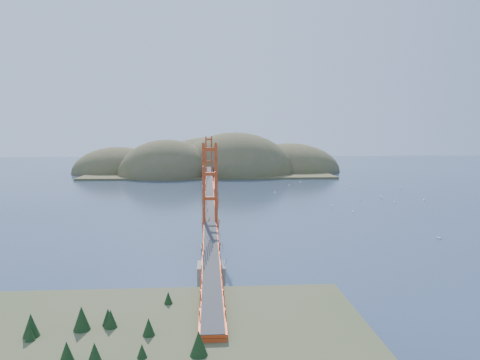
{
  "coord_description": "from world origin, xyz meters",
  "views": [
    {
      "loc": [
        -0.17,
        -79.06,
        12.91
      ],
      "look_at": [
        5.24,
        0.0,
        4.58
      ],
      "focal_mm": 35.0,
      "sensor_mm": 36.0,
      "label": 1
    }
  ],
  "objects": [
    {
      "name": "far_headlands",
      "position": [
        2.21,
        68.52,
        0.0
      ],
      "size": [
        84.0,
        58.0,
        25.0
      ],
      "color": "brown",
      "rests_on": "ground"
    },
    {
      "name": "sailboat_14",
      "position": [
        22.89,
        -6.62,
        0.14
      ],
      "size": [
        0.51,
        0.54,
        0.61
      ],
      "color": "white",
      "rests_on": "ground"
    },
    {
      "name": "sailboat_1",
      "position": [
        28.12,
        5.4,
        0.13
      ],
      "size": [
        0.52,
        0.52,
        0.55
      ],
      "color": "white",
      "rests_on": "ground"
    },
    {
      "name": "sailboat_12",
      "position": [
        23.08,
        37.07,
        0.13
      ],
      "size": [
        0.5,
        0.46,
        0.56
      ],
      "color": "white",
      "rests_on": "ground"
    },
    {
      "name": "sailboat_9",
      "position": [
        40.15,
        5.08,
        0.16
      ],
      "size": [
        0.53,
        0.62,
        0.72
      ],
      "color": "white",
      "rests_on": "ground"
    },
    {
      "name": "bridge",
      "position": [
        0.0,
        0.18,
        7.01
      ],
      "size": [
        2.2,
        94.4,
        12.0
      ],
      "color": "gray",
      "rests_on": "ground"
    },
    {
      "name": "sailboat_5",
      "position": [
        33.69,
        2.83,
        0.15
      ],
      "size": [
        0.47,
        0.59,
        0.69
      ],
      "color": "white",
      "rests_on": "ground"
    },
    {
      "name": "sailboat_8",
      "position": [
        33.62,
        9.52,
        0.15
      ],
      "size": [
        0.65,
        0.65,
        0.69
      ],
      "color": "white",
      "rests_on": "ground"
    },
    {
      "name": "sailboat_16",
      "position": [
        13.82,
        17.6,
        0.14
      ],
      "size": [
        0.59,
        0.59,
        0.61
      ],
      "color": "white",
      "rests_on": "ground"
    },
    {
      "name": "sailboat_3",
      "position": [
        19.16,
        30.96,
        0.14
      ],
      "size": [
        0.49,
        0.4,
        0.57
      ],
      "color": "white",
      "rests_on": "ground"
    },
    {
      "name": "sailboat_0",
      "position": [
        21.07,
        -0.5,
        0.16
      ],
      "size": [
        0.57,
        0.65,
        0.74
      ],
      "color": "white",
      "rests_on": "ground"
    },
    {
      "name": "sailboat_6",
      "position": [
        27.5,
        -25.6,
        0.16
      ],
      "size": [
        0.66,
        0.66,
        0.73
      ],
      "color": "white",
      "rests_on": "ground"
    },
    {
      "name": "sailboat_17",
      "position": [
        42.56,
        21.51,
        0.15
      ],
      "size": [
        0.61,
        0.54,
        0.69
      ],
      "color": "white",
      "rests_on": "ground"
    },
    {
      "name": "ground",
      "position": [
        0.0,
        0.0,
        0.0
      ],
      "size": [
        320.0,
        320.0,
        0.0
      ],
      "primitive_type": "plane",
      "color": "navy",
      "rests_on": "ground"
    },
    {
      "name": "promontory",
      "position": [
        0.0,
        -48.5,
        0.12
      ],
      "size": [
        9.0,
        6.0,
        0.24
      ],
      "primitive_type": "cube",
      "color": "#59544C",
      "rests_on": "ground"
    },
    {
      "name": "sailboat_4",
      "position": [
        33.26,
        7.89,
        0.16
      ],
      "size": [
        0.68,
        0.68,
        0.74
      ],
      "color": "white",
      "rests_on": "ground"
    },
    {
      "name": "sailboat_7",
      "position": [
        32.75,
        25.8,
        0.13
      ],
      "size": [
        0.48,
        0.4,
        0.55
      ],
      "color": "white",
      "rests_on": "ground"
    },
    {
      "name": "approach_viaduct",
      "position": [
        0.0,
        -51.91,
        2.55
      ],
      "size": [
        1.4,
        12.0,
        3.38
      ],
      "color": "red",
      "rests_on": "ground"
    },
    {
      "name": "fort",
      "position": [
        0.4,
        -47.8,
        0.67
      ],
      "size": [
        3.7,
        2.3,
        1.75
      ],
      "color": "maroon",
      "rests_on": "ground"
    }
  ]
}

